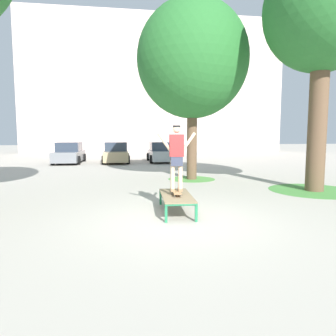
% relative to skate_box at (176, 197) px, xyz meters
% --- Properties ---
extents(ground_plane, '(120.00, 120.00, 0.00)m').
position_rel_skate_box_xyz_m(ground_plane, '(-0.08, -0.77, -0.41)').
color(ground_plane, '#B2AA9E').
extents(building_facade, '(30.62, 4.00, 15.88)m').
position_rel_skate_box_xyz_m(building_facade, '(2.54, 29.97, 7.53)').
color(building_facade, beige).
rests_on(building_facade, ground).
extents(skate_box, '(0.86, 1.94, 0.46)m').
position_rel_skate_box_xyz_m(skate_box, '(0.00, 0.00, 0.00)').
color(skate_box, '#237A4C').
rests_on(skate_box, ground).
extents(skateboard, '(0.25, 0.81, 0.09)m').
position_rel_skate_box_xyz_m(skateboard, '(-0.00, -0.00, 0.12)').
color(skateboard, '#9E754C').
rests_on(skateboard, skate_box).
extents(skater, '(1.00, 0.30, 1.69)m').
position_rel_skate_box_xyz_m(skater, '(-0.00, -0.00, 1.12)').
color(skater, beige).
rests_on(skater, skateboard).
extents(tree_near_right, '(4.01, 4.01, 8.37)m').
position_rel_skate_box_xyz_m(tree_near_right, '(5.47, 2.36, 5.75)').
color(tree_near_right, brown).
rests_on(tree_near_right, ground).
extents(grass_patch_near_right, '(3.17, 3.17, 0.01)m').
position_rel_skate_box_xyz_m(grass_patch_near_right, '(5.47, 2.36, -0.41)').
color(grass_patch_near_right, '#47893D').
rests_on(grass_patch_near_right, ground).
extents(tree_mid_back, '(4.89, 4.89, 7.88)m').
position_rel_skate_box_xyz_m(tree_mid_back, '(1.74, 5.89, 4.88)').
color(tree_mid_back, brown).
rests_on(tree_mid_back, ground).
extents(grass_patch_mid_back, '(2.14, 2.14, 0.01)m').
position_rel_skate_box_xyz_m(grass_patch_mid_back, '(1.74, 5.89, -0.41)').
color(grass_patch_mid_back, '#519342').
rests_on(grass_patch_mid_back, ground).
extents(car_grey, '(1.99, 4.23, 1.50)m').
position_rel_skate_box_xyz_m(car_grey, '(-5.20, 15.19, 0.28)').
color(car_grey, slate).
rests_on(car_grey, ground).
extents(car_tan, '(1.93, 4.21, 1.50)m').
position_rel_skate_box_xyz_m(car_tan, '(-1.86, 15.15, 0.28)').
color(car_tan, tan).
rests_on(car_tan, ground).
extents(car_silver, '(1.94, 4.21, 1.50)m').
position_rel_skate_box_xyz_m(car_silver, '(1.49, 15.33, 0.28)').
color(car_silver, '#B7BABF').
rests_on(car_silver, ground).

